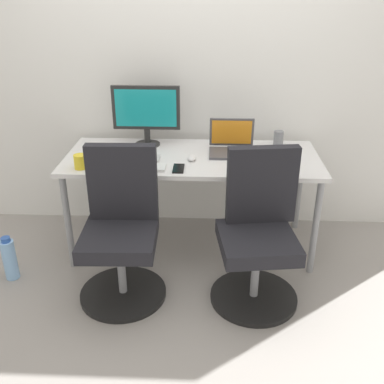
{
  "coord_description": "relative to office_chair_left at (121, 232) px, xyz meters",
  "views": [
    {
      "loc": [
        0.12,
        -2.85,
        1.8
      ],
      "look_at": [
        0.0,
        -0.05,
        0.46
      ],
      "focal_mm": 41.61,
      "sensor_mm": 36.0,
      "label": 1
    }
  ],
  "objects": [
    {
      "name": "mouse_by_monitor",
      "position": [
        0.4,
        0.47,
        0.31
      ],
      "size": [
        0.06,
        0.1,
        0.03
      ],
      "primitive_type": "ellipsoid",
      "color": "silver",
      "rests_on": "desk"
    },
    {
      "name": "mouse_by_laptop",
      "position": [
        1.07,
        0.46,
        0.31
      ],
      "size": [
        0.06,
        0.1,
        0.03
      ],
      "primitive_type": "ellipsoid",
      "color": "#515156",
      "rests_on": "desk"
    },
    {
      "name": "ground_plane",
      "position": [
        0.41,
        0.55,
        -0.42
      ],
      "size": [
        5.28,
        5.28,
        0.0
      ],
      "primitive_type": "plane",
      "color": "gray"
    },
    {
      "name": "keyboard_by_monitor",
      "position": [
        0.08,
        0.31,
        0.3
      ],
      "size": [
        0.34,
        0.12,
        0.02
      ],
      "primitive_type": "cube",
      "color": "silver",
      "rests_on": "desk"
    },
    {
      "name": "office_chair_right",
      "position": [
        0.83,
        -0.0,
        0.0
      ],
      "size": [
        0.54,
        0.54,
        0.94
      ],
      "color": "black",
      "rests_on": "ground"
    },
    {
      "name": "phone_near_monitor",
      "position": [
        0.33,
        0.31,
        0.3
      ],
      "size": [
        0.07,
        0.14,
        0.01
      ],
      "primitive_type": "cube",
      "color": "black",
      "rests_on": "desk"
    },
    {
      "name": "pen_cup",
      "position": [
        1.02,
        0.8,
        0.34
      ],
      "size": [
        0.07,
        0.07,
        0.1
      ],
      "primitive_type": "cylinder",
      "color": "slate",
      "rests_on": "desk"
    },
    {
      "name": "phone_near_laptop",
      "position": [
        -0.25,
        0.63,
        0.3
      ],
      "size": [
        0.07,
        0.14,
        0.01
      ],
      "primitive_type": "cube",
      "color": "black",
      "rests_on": "desk"
    },
    {
      "name": "desk",
      "position": [
        0.41,
        0.55,
        0.23
      ],
      "size": [
        1.74,
        0.71,
        0.71
      ],
      "color": "silver",
      "rests_on": "ground"
    },
    {
      "name": "coffee_mug",
      "position": [
        -0.3,
        0.3,
        0.34
      ],
      "size": [
        0.08,
        0.08,
        0.09
      ],
      "primitive_type": "cylinder",
      "color": "yellow",
      "rests_on": "desk"
    },
    {
      "name": "open_laptop",
      "position": [
        0.68,
        0.64,
        0.35
      ],
      "size": [
        0.31,
        0.26,
        0.23
      ],
      "color": "#4C4C51",
      "rests_on": "desk"
    },
    {
      "name": "desktop_monitor",
      "position": [
        0.07,
        0.76,
        0.54
      ],
      "size": [
        0.48,
        0.18,
        0.43
      ],
      "color": "#262626",
      "rests_on": "desk"
    },
    {
      "name": "office_chair_left",
      "position": [
        0.0,
        0.0,
        0.0
      ],
      "size": [
        0.54,
        0.54,
        0.94
      ],
      "color": "black",
      "rests_on": "ground"
    },
    {
      "name": "back_wall",
      "position": [
        0.41,
        0.98,
        0.88
      ],
      "size": [
        4.4,
        0.04,
        2.6
      ],
      "primitive_type": "cube",
      "color": "white",
      "rests_on": "ground"
    },
    {
      "name": "keyboard_by_laptop",
      "position": [
        0.02,
        0.46,
        0.3
      ],
      "size": [
        0.34,
        0.12,
        0.02
      ],
      "primitive_type": "cube",
      "color": "#B7B7B7",
      "rests_on": "desk"
    },
    {
      "name": "water_bottle_on_floor",
      "position": [
        -0.78,
        0.09,
        -0.28
      ],
      "size": [
        0.09,
        0.09,
        0.31
      ],
      "color": "#8CBFF2",
      "rests_on": "ground"
    }
  ]
}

